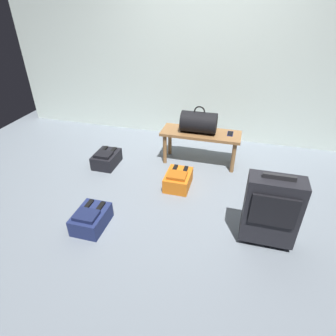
{
  "coord_description": "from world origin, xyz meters",
  "views": [
    {
      "loc": [
        0.55,
        -2.51,
        1.93
      ],
      "look_at": [
        -0.16,
        0.1,
        0.25
      ],
      "focal_mm": 30.11,
      "sensor_mm": 36.0,
      "label": 1
    }
  ],
  "objects_px": {
    "suitcase_upright_charcoal": "(271,210)",
    "duffel_bag_black": "(199,122)",
    "bench": "(201,137)",
    "backpack_orange": "(178,179)",
    "backpack_dark": "(106,159)",
    "backpack_navy": "(91,219)",
    "cell_phone": "(230,134)"
  },
  "relations": [
    {
      "from": "duffel_bag_black",
      "to": "suitcase_upright_charcoal",
      "type": "xyz_separation_m",
      "value": [
        0.85,
        -1.26,
        -0.2
      ]
    },
    {
      "from": "bench",
      "to": "backpack_dark",
      "type": "height_order",
      "value": "bench"
    },
    {
      "from": "duffel_bag_black",
      "to": "cell_phone",
      "type": "height_order",
      "value": "duffel_bag_black"
    },
    {
      "from": "cell_phone",
      "to": "backpack_orange",
      "type": "distance_m",
      "value": 0.9
    },
    {
      "from": "bench",
      "to": "backpack_dark",
      "type": "xyz_separation_m",
      "value": [
        -1.16,
        -0.39,
        -0.28
      ]
    },
    {
      "from": "cell_phone",
      "to": "suitcase_upright_charcoal",
      "type": "bearing_deg",
      "value": -70.72
    },
    {
      "from": "bench",
      "to": "cell_phone",
      "type": "bearing_deg",
      "value": 6.51
    },
    {
      "from": "duffel_bag_black",
      "to": "suitcase_upright_charcoal",
      "type": "height_order",
      "value": "duffel_bag_black"
    },
    {
      "from": "suitcase_upright_charcoal",
      "to": "duffel_bag_black",
      "type": "bearing_deg",
      "value": 124.12
    },
    {
      "from": "bench",
      "to": "backpack_navy",
      "type": "relative_size",
      "value": 2.63
    },
    {
      "from": "suitcase_upright_charcoal",
      "to": "backpack_orange",
      "type": "relative_size",
      "value": 1.9
    },
    {
      "from": "cell_phone",
      "to": "backpack_dark",
      "type": "height_order",
      "value": "cell_phone"
    },
    {
      "from": "cell_phone",
      "to": "backpack_orange",
      "type": "xyz_separation_m",
      "value": [
        -0.51,
        -0.66,
        -0.35
      ]
    },
    {
      "from": "duffel_bag_black",
      "to": "cell_phone",
      "type": "distance_m",
      "value": 0.42
    },
    {
      "from": "bench",
      "to": "backpack_orange",
      "type": "distance_m",
      "value": 0.69
    },
    {
      "from": "bench",
      "to": "suitcase_upright_charcoal",
      "type": "relative_size",
      "value": 1.38
    },
    {
      "from": "suitcase_upright_charcoal",
      "to": "backpack_orange",
      "type": "distance_m",
      "value": 1.19
    },
    {
      "from": "bench",
      "to": "suitcase_upright_charcoal",
      "type": "bearing_deg",
      "value": -56.98
    },
    {
      "from": "suitcase_upright_charcoal",
      "to": "bench",
      "type": "bearing_deg",
      "value": 123.02
    },
    {
      "from": "backpack_dark",
      "to": "backpack_navy",
      "type": "xyz_separation_m",
      "value": [
        0.36,
        -1.1,
        0.0
      ]
    },
    {
      "from": "bench",
      "to": "backpack_dark",
      "type": "distance_m",
      "value": 1.26
    },
    {
      "from": "suitcase_upright_charcoal",
      "to": "cell_phone",
      "type": "bearing_deg",
      "value": 109.28
    },
    {
      "from": "bench",
      "to": "duffel_bag_black",
      "type": "bearing_deg",
      "value": 180.0
    },
    {
      "from": "bench",
      "to": "cell_phone",
      "type": "height_order",
      "value": "cell_phone"
    },
    {
      "from": "duffel_bag_black",
      "to": "backpack_dark",
      "type": "distance_m",
      "value": 1.28
    },
    {
      "from": "duffel_bag_black",
      "to": "suitcase_upright_charcoal",
      "type": "relative_size",
      "value": 0.61
    },
    {
      "from": "bench",
      "to": "backpack_orange",
      "type": "xyz_separation_m",
      "value": [
        -0.14,
        -0.61,
        -0.28
      ]
    },
    {
      "from": "bench",
      "to": "backpack_navy",
      "type": "height_order",
      "value": "bench"
    },
    {
      "from": "backpack_orange",
      "to": "backpack_navy",
      "type": "height_order",
      "value": "same"
    },
    {
      "from": "backpack_orange",
      "to": "duffel_bag_black",
      "type": "bearing_deg",
      "value": 79.92
    },
    {
      "from": "duffel_bag_black",
      "to": "backpack_navy",
      "type": "distance_m",
      "value": 1.74
    },
    {
      "from": "backpack_orange",
      "to": "backpack_navy",
      "type": "xyz_separation_m",
      "value": [
        -0.65,
        -0.87,
        0.0
      ]
    }
  ]
}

